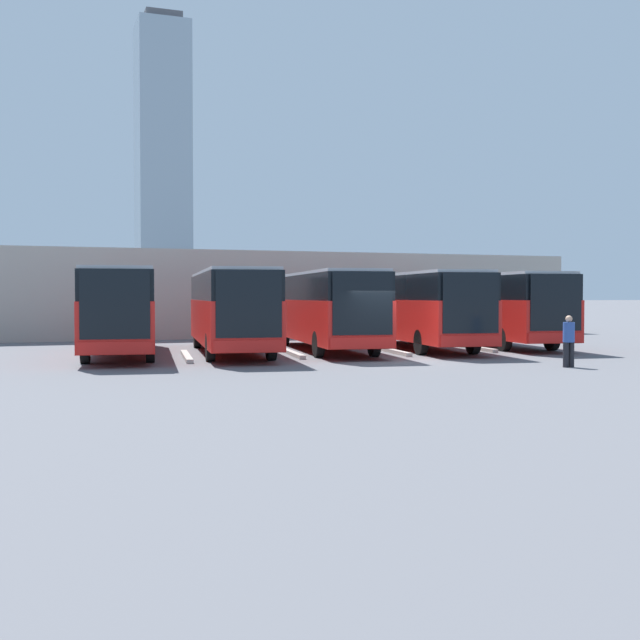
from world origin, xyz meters
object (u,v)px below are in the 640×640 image
(bus_0, at_px, (491,306))
(pedestrian, at_px, (569,339))
(bus_1, at_px, (416,307))
(bus_3, at_px, (230,308))
(bus_4, at_px, (121,308))
(bus_2, at_px, (325,307))

(bus_0, distance_m, pedestrian, 11.34)
(bus_1, distance_m, bus_3, 8.41)
(bus_3, relative_size, bus_4, 1.00)
(bus_2, height_order, bus_4, same)
(bus_3, bearing_deg, bus_0, -168.11)
(bus_0, relative_size, bus_2, 1.00)
(bus_4, bearing_deg, bus_3, 179.82)
(bus_1, relative_size, pedestrian, 7.40)
(bus_0, height_order, pedestrian, bus_0)
(bus_1, height_order, pedestrian, bus_1)
(bus_2, height_order, bus_3, same)
(bus_0, xyz_separation_m, pedestrian, (3.72, 10.67, -0.94))
(bus_1, distance_m, bus_2, 4.21)
(bus_3, height_order, pedestrian, bus_3)
(bus_4, relative_size, pedestrian, 7.40)
(bus_0, bearing_deg, bus_1, 16.99)
(bus_0, height_order, bus_1, same)
(bus_3, bearing_deg, pedestrian, 140.11)
(bus_0, relative_size, bus_3, 1.00)
(bus_2, relative_size, bus_3, 1.00)
(bus_2, bearing_deg, bus_3, 13.40)
(bus_2, relative_size, bus_4, 1.00)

